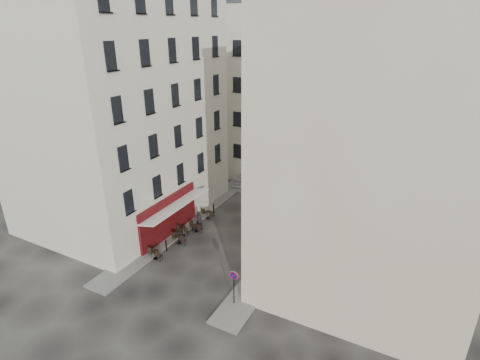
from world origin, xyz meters
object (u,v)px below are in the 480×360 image
Objects in this scene: no_parking_sign at (234,282)px; pedestrian at (199,220)px; bistro_table_b at (179,239)px; bistro_table_a at (155,254)px.

no_parking_sign reaches higher than pedestrian.
bistro_table_b is at bearing 75.59° from pedestrian.
bistro_table_a is at bearing -97.63° from bistro_table_b.
bistro_table_a is at bearing 73.28° from pedestrian.
no_parking_sign reaches higher than bistro_table_b.
bistro_table_b is 0.77× the size of pedestrian.
bistro_table_a is 0.94× the size of bistro_table_b.
pedestrian is (0.14, 2.71, 0.38)m from bistro_table_b.
pedestrian is at bearing 87.14° from bistro_table_b.
bistro_table_a is 2.55m from bistro_table_b.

